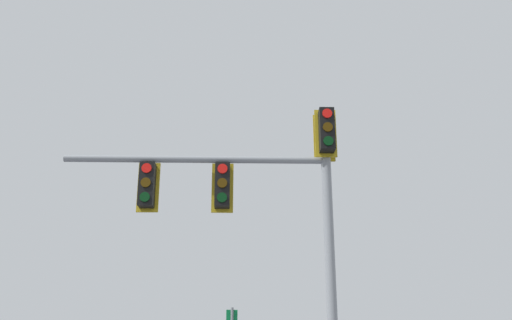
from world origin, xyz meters
The scene contains 1 object.
signal_mast_assembly centered at (-0.19, -0.91, 4.91)m, with size 5.05×3.12×6.84m.
Camera 1 is at (5.01, -11.43, 1.57)m, focal length 42.73 mm.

